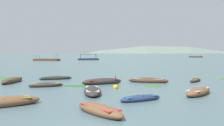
{
  "coord_description": "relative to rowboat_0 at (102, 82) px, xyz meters",
  "views": [
    {
      "loc": [
        1.55,
        -8.84,
        3.03
      ],
      "look_at": [
        -2.42,
        48.48,
        0.75
      ],
      "focal_mm": 41.97,
      "sensor_mm": 36.0,
      "label": 1
    }
  ],
  "objects": [
    {
      "name": "rowboat_9",
      "position": [
        -4.51,
        -10.93,
        -0.01
      ],
      "size": [
        4.22,
        3.6,
        0.67
      ],
      "color": "brown",
      "rests_on": "ground"
    },
    {
      "name": "ferry_1",
      "position": [
        44.27,
        143.85,
        0.23
      ],
      "size": [
        8.33,
        3.98,
        2.54
      ],
      "color": "#4C3323",
      "rests_on": "ground"
    },
    {
      "name": "weed_patch_3",
      "position": [
        -2.1,
        -1.95,
        -0.21
      ],
      "size": [
        3.05,
        1.73,
        0.14
      ],
      "primitive_type": "ellipsoid",
      "rotation": [
        0.0,
        0.0,
        3.04
      ],
      "color": "#2D5628",
      "rests_on": "ground"
    },
    {
      "name": "rowboat_4",
      "position": [
        -9.23,
        0.46,
        -0.01
      ],
      "size": [
        1.28,
        4.41,
        0.64
      ],
      "color": "#4C3323",
      "rests_on": "ground"
    },
    {
      "name": "mountain_2",
      "position": [
        60.61,
        1820.44,
        257.19
      ],
      "size": [
        1773.1,
        1773.1,
        514.81
      ],
      "primitive_type": "cone",
      "color": "slate",
      "rests_on": "ground"
    },
    {
      "name": "rowboat_2",
      "position": [
        7.65,
        -5.97,
        -0.01
      ],
      "size": [
        3.08,
        3.96,
        0.64
      ],
      "color": "brown",
      "rests_on": "ground"
    },
    {
      "name": "mountain_1",
      "position": [
        -655.88,
        1663.71,
        119.31
      ],
      "size": [
        790.74,
        790.74,
        239.05
      ],
      "primitive_type": "cone",
      "color": "slate",
      "rests_on": "ground"
    },
    {
      "name": "rowboat_3",
      "position": [
        -0.08,
        -6.06,
        -0.03
      ],
      "size": [
        2.01,
        4.56,
        0.58
      ],
      "color": "#2D2826",
      "rests_on": "ground"
    },
    {
      "name": "rowboat_7",
      "position": [
        4.55,
        1.49,
        -0.02
      ],
      "size": [
        4.23,
        1.9,
        0.62
      ],
      "color": "#4C3323",
      "rests_on": "ground"
    },
    {
      "name": "ferry_0",
      "position": [
        -14.27,
        79.98,
        0.23
      ],
      "size": [
        8.76,
        4.65,
        2.54
      ],
      "color": "navy",
      "rests_on": "ground"
    },
    {
      "name": "rowboat_12",
      "position": [
        -4.77,
        -2.44,
        -0.07
      ],
      "size": [
        3.18,
        2.24,
        0.45
      ],
      "color": "#2D2826",
      "rests_on": "ground"
    },
    {
      "name": "mooring_buoy",
      "position": [
        1.49,
        -3.14,
        -0.11
      ],
      "size": [
        0.45,
        0.45,
        1.2
      ],
      "color": "yellow",
      "rests_on": "ground"
    },
    {
      "name": "rowboat_0",
      "position": [
        0.0,
        0.0,
        0.0
      ],
      "size": [
        4.3,
        3.4,
        0.69
      ],
      "color": "#2D2826",
      "rests_on": "ground"
    },
    {
      "name": "rowboat_6",
      "position": [
        9.56,
        2.75,
        -0.08
      ],
      "size": [
        2.13,
        3.09,
        0.41
      ],
      "color": "#2D2826",
      "rests_on": "ground"
    },
    {
      "name": "ferry_2",
      "position": [
        -28.28,
        70.15,
        0.23
      ],
      "size": [
        9.7,
        4.39,
        2.54
      ],
      "color": "brown",
      "rests_on": "ground"
    },
    {
      "name": "rowboat_10",
      "position": [
        3.37,
        -8.69,
        -0.07
      ],
      "size": [
        3.05,
        2.5,
        0.44
      ],
      "color": "navy",
      "rests_on": "ground"
    },
    {
      "name": "ground_plane",
      "position": [
        1.16,
        1483.64,
        -0.21
      ],
      "size": [
        6000.0,
        6000.0,
        0.0
      ],
      "primitive_type": "plane",
      "color": "#476066"
    },
    {
      "name": "rowboat_5",
      "position": [
        1.21,
        -12.46,
        -0.03
      ],
      "size": [
        3.14,
        3.41,
        0.6
      ],
      "color": "brown",
      "rests_on": "ground"
    },
    {
      "name": "weed_patch_4",
      "position": [
        4.71,
        -1.74,
        -0.21
      ],
      "size": [
        2.04,
        1.82,
        0.14
      ],
      "primitive_type": "ellipsoid",
      "rotation": [
        0.0,
        0.0,
        1.95
      ],
      "color": "#38662D",
      "rests_on": "ground"
    },
    {
      "name": "weed_patch_5",
      "position": [
        3.61,
        4.09,
        -0.21
      ],
      "size": [
        3.08,
        2.47,
        0.14
      ],
      "primitive_type": "ellipsoid",
      "rotation": [
        0.0,
        0.0,
        1.26
      ],
      "color": "#477033",
      "rests_on": "ground"
    },
    {
      "name": "rowboat_11",
      "position": [
        -5.69,
        3.73,
        -0.06
      ],
      "size": [
        3.74,
        2.46,
        0.49
      ],
      "color": "#2D2826",
      "rests_on": "ground"
    }
  ]
}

